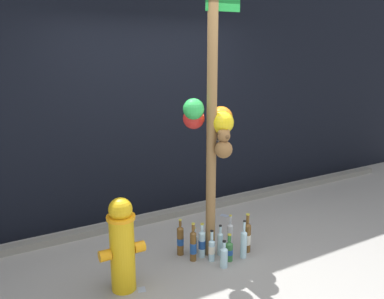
# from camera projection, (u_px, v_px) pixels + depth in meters

# --- Properties ---
(ground_plane) EXTENTS (14.00, 14.00, 0.00)m
(ground_plane) POSITION_uv_depth(u_px,v_px,m) (218.00, 266.00, 3.98)
(ground_plane) COLOR gray
(building_wall) EXTENTS (10.00, 0.20, 3.72)m
(building_wall) POSITION_uv_depth(u_px,v_px,m) (146.00, 68.00, 4.93)
(building_wall) COLOR black
(building_wall) RESTS_ON ground_plane
(curb_strip) EXTENTS (8.00, 0.12, 0.08)m
(curb_strip) POSITION_uv_depth(u_px,v_px,m) (162.00, 216.00, 5.06)
(curb_strip) COLOR slate
(curb_strip) RESTS_ON ground_plane
(memorial_post) EXTENTS (0.59, 0.50, 3.07)m
(memorial_post) POSITION_uv_depth(u_px,v_px,m) (213.00, 99.00, 3.84)
(memorial_post) COLOR olive
(memorial_post) RESTS_ON ground_plane
(fire_hydrant) EXTENTS (0.41, 0.25, 0.87)m
(fire_hydrant) POSITION_uv_depth(u_px,v_px,m) (122.00, 244.00, 3.50)
(fire_hydrant) COLOR gold
(fire_hydrant) RESTS_ON ground_plane
(bottle_0) EXTENTS (0.08, 0.08, 0.29)m
(bottle_0) POSITION_uv_depth(u_px,v_px,m) (229.00, 250.00, 4.05)
(bottle_0) COLOR #337038
(bottle_0) RESTS_ON ground_plane
(bottle_1) EXTENTS (0.07, 0.07, 0.29)m
(bottle_1) POSITION_uv_depth(u_px,v_px,m) (194.00, 243.00, 4.21)
(bottle_1) COLOR #B2DBEA
(bottle_1) RESTS_ON ground_plane
(bottle_2) EXTENTS (0.07, 0.07, 0.33)m
(bottle_2) POSITION_uv_depth(u_px,v_px,m) (212.00, 249.00, 4.05)
(bottle_2) COLOR #B2DBEA
(bottle_2) RESTS_ON ground_plane
(bottle_3) EXTENTS (0.07, 0.07, 0.41)m
(bottle_3) POSITION_uv_depth(u_px,v_px,m) (193.00, 246.00, 4.04)
(bottle_3) COLOR brown
(bottle_3) RESTS_ON ground_plane
(bottle_4) EXTENTS (0.07, 0.07, 0.37)m
(bottle_4) POSITION_uv_depth(u_px,v_px,m) (202.00, 243.00, 4.12)
(bottle_4) COLOR #B2DBEA
(bottle_4) RESTS_ON ground_plane
(bottle_5) EXTENTS (0.07, 0.07, 0.28)m
(bottle_5) POSITION_uv_depth(u_px,v_px,m) (224.00, 256.00, 3.93)
(bottle_5) COLOR #B2DBEA
(bottle_5) RESTS_ON ground_plane
(bottle_6) EXTENTS (0.06, 0.06, 0.36)m
(bottle_6) POSITION_uv_depth(u_px,v_px,m) (230.00, 233.00, 4.36)
(bottle_6) COLOR silver
(bottle_6) RESTS_ON ground_plane
(bottle_7) EXTENTS (0.07, 0.07, 0.41)m
(bottle_7) POSITION_uv_depth(u_px,v_px,m) (244.00, 243.00, 4.10)
(bottle_7) COLOR #B2DBEA
(bottle_7) RESTS_ON ground_plane
(bottle_8) EXTENTS (0.06, 0.06, 0.33)m
(bottle_8) POSITION_uv_depth(u_px,v_px,m) (220.00, 243.00, 4.16)
(bottle_8) COLOR #B2DBEA
(bottle_8) RESTS_ON ground_plane
(bottle_9) EXTENTS (0.08, 0.08, 0.43)m
(bottle_9) POSITION_uv_depth(u_px,v_px,m) (247.00, 237.00, 4.22)
(bottle_9) COLOR brown
(bottle_9) RESTS_ON ground_plane
(bottle_10) EXTENTS (0.07, 0.07, 0.40)m
(bottle_10) POSITION_uv_depth(u_px,v_px,m) (180.00, 240.00, 4.16)
(bottle_10) COLOR brown
(bottle_10) RESTS_ON ground_plane
(litter_0) EXTENTS (0.09, 0.10, 0.01)m
(litter_0) POSITION_uv_depth(u_px,v_px,m) (142.00, 289.00, 3.59)
(litter_0) COLOR #8C99B2
(litter_0) RESTS_ON ground_plane
(litter_1) EXTENTS (0.11, 0.13, 0.01)m
(litter_1) POSITION_uv_depth(u_px,v_px,m) (224.00, 215.00, 5.17)
(litter_1) COLOR #8C99B2
(litter_1) RESTS_ON ground_plane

